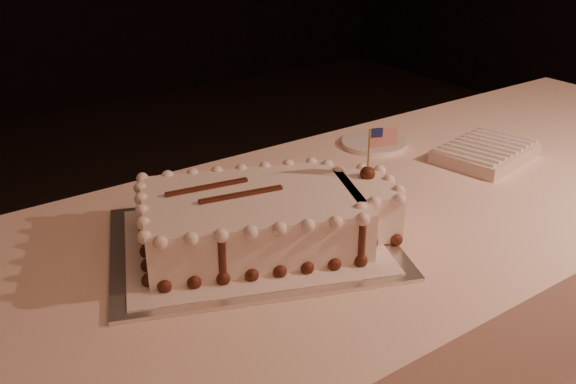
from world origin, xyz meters
TOP-DOWN VIEW (x-y plane):
  - banquet_table at (0.00, 0.60)m, footprint 2.40×0.80m
  - cake_board at (-0.28, 0.60)m, footprint 0.62×0.55m
  - doily at (-0.28, 0.60)m, footprint 0.55×0.49m
  - sheet_cake at (-0.25, 0.59)m, footprint 0.51×0.39m
  - napkin_stack at (0.41, 0.63)m, footprint 0.26×0.21m
  - side_plate at (0.25, 0.85)m, footprint 0.17×0.17m

SIDE VIEW (x-z plane):
  - banquet_table at x=0.00m, z-range 0.00..0.75m
  - cake_board at x=-0.28m, z-range 0.75..0.76m
  - side_plate at x=0.25m, z-range 0.75..0.76m
  - doily at x=-0.28m, z-range 0.76..0.76m
  - napkin_stack at x=0.41m, z-range 0.75..0.79m
  - sheet_cake at x=-0.25m, z-range 0.71..0.90m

